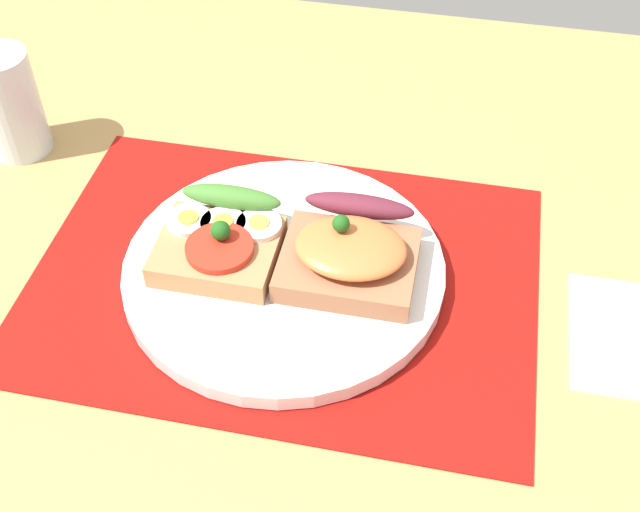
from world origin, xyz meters
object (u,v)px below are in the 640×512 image
(plate, at_px, (284,270))
(drinking_glass, at_px, (9,104))
(sandwich_salmon, at_px, (351,250))
(sandwich_egg_tomato, at_px, (221,240))

(plate, height_order, drinking_glass, drinking_glass)
(plate, xyz_separation_m, drinking_glass, (-0.29, 0.12, 0.04))
(plate, bearing_deg, drinking_glass, 157.98)
(plate, distance_m, sandwich_salmon, 0.06)
(sandwich_salmon, bearing_deg, plate, -171.70)
(sandwich_salmon, distance_m, drinking_glass, 0.36)
(sandwich_egg_tomato, height_order, drinking_glass, drinking_glass)
(sandwich_salmon, relative_size, drinking_glass, 1.04)
(plate, xyz_separation_m, sandwich_salmon, (0.05, 0.01, 0.03))
(drinking_glass, bearing_deg, sandwich_salmon, -17.68)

